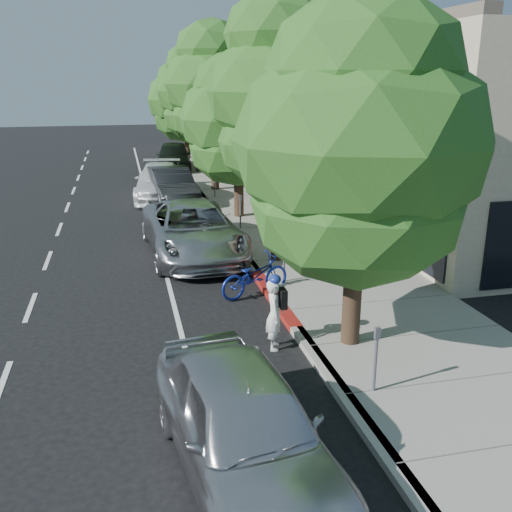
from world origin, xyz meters
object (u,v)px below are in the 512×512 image
object	(u,v)px
street_tree_5	(186,101)
dark_suv_far	(174,156)
street_tree_4	(197,92)
bicycle	(255,276)
white_pickup	(160,182)
pedestrian	(262,184)
silver_suv	(193,230)
cyclist	(275,314)
street_tree_2	(238,120)
street_tree_0	(360,146)
street_tree_3	(213,86)
street_tree_1	(279,95)
near_car_a	(244,424)
dark_sedan	(171,186)

from	to	relation	value
street_tree_5	dark_suv_far	bearing A→B (deg)	-106.91
street_tree_4	bicycle	size ratio (longest dim) A/B	3.68
white_pickup	pedestrian	world-z (taller)	pedestrian
silver_suv	dark_suv_far	distance (m)	17.93
cyclist	dark_suv_far	distance (m)	25.03
street_tree_2	bicycle	world-z (taller)	street_tree_2
street_tree_0	cyclist	distance (m)	3.92
street_tree_3	cyclist	size ratio (longest dim) A/B	5.29
street_tree_3	street_tree_1	bearing A→B (deg)	-90.00
street_tree_5	pedestrian	xyz separation A→B (m)	(1.60, -15.55, -3.06)
near_car_a	street_tree_2	bearing A→B (deg)	71.77
street_tree_2	dark_suv_far	xyz separation A→B (m)	(-1.40, 13.39, -3.12)
dark_sedan	near_car_a	xyz separation A→B (m)	(-0.67, -19.15, 0.01)
street_tree_0	bicycle	bearing A→B (deg)	110.30
cyclist	dark_suv_far	size ratio (longest dim) A/B	0.30
white_pickup	pedestrian	bearing A→B (deg)	-23.63
street_tree_3	cyclist	distance (m)	18.24
street_tree_0	silver_suv	size ratio (longest dim) A/B	1.18
street_tree_1	street_tree_2	world-z (taller)	street_tree_1
cyclist	dark_sedan	bearing A→B (deg)	16.60
pedestrian	street_tree_5	bearing A→B (deg)	-111.17
pedestrian	dark_suv_far	bearing A→B (deg)	-101.72
street_tree_0	bicycle	xyz separation A→B (m)	(-1.30, 3.51, -3.80)
street_tree_0	near_car_a	world-z (taller)	street_tree_0
street_tree_4	bicycle	bearing A→B (deg)	-93.63
bicycle	cyclist	bearing A→B (deg)	153.17
near_car_a	pedestrian	bearing A→B (deg)	68.40
street_tree_5	dark_suv_far	size ratio (longest dim) A/B	1.34
street_tree_1	street_tree_5	xyz separation A→B (m)	(0.00, 24.00, -1.07)
silver_suv	near_car_a	distance (m)	11.02
street_tree_2	street_tree_4	xyz separation A→B (m)	(0.00, 12.00, 0.74)
silver_suv	bicycle	bearing A→B (deg)	-76.64
dark_suv_far	street_tree_1	bearing A→B (deg)	-80.55
street_tree_3	silver_suv	world-z (taller)	street_tree_3
street_tree_4	white_pickup	bearing A→B (deg)	-112.07
street_tree_0	street_tree_3	xyz separation A→B (m)	(0.00, 18.00, 0.83)
street_tree_2	street_tree_4	world-z (taller)	street_tree_4
street_tree_3	dark_suv_far	size ratio (longest dim) A/B	1.60
dark_sedan	white_pickup	xyz separation A→B (m)	(-0.41, 1.35, -0.02)
street_tree_3	pedestrian	world-z (taller)	street_tree_3
street_tree_1	silver_suv	world-z (taller)	street_tree_1
near_car_a	street_tree_5	bearing A→B (deg)	77.79
bicycle	near_car_a	bearing A→B (deg)	144.22
street_tree_2	pedestrian	size ratio (longest dim) A/B	4.01
street_tree_3	bicycle	world-z (taller)	street_tree_3
street_tree_1	dark_suv_far	distance (m)	19.90
dark_sedan	dark_suv_far	world-z (taller)	dark_suv_far
dark_suv_far	near_car_a	world-z (taller)	dark_suv_far
bicycle	dark_sedan	xyz separation A→B (m)	(-1.13, 12.13, 0.27)
cyclist	street_tree_0	bearing A→B (deg)	-89.40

